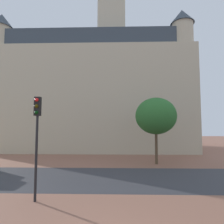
# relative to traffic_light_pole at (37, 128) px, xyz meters

# --- Properties ---
(ground_plane) EXTENTS (120.00, 120.00, 0.00)m
(ground_plane) POSITION_rel_traffic_light_pole_xyz_m (3.46, 5.05, -3.37)
(ground_plane) COLOR #93604C
(street_asphalt_strip) EXTENTS (120.00, 6.33, 0.00)m
(street_asphalt_strip) POSITION_rel_traffic_light_pole_xyz_m (3.46, 4.22, -3.36)
(street_asphalt_strip) COLOR #38383D
(street_asphalt_strip) RESTS_ON ground_plane
(landmark_building) EXTENTS (28.44, 14.93, 34.98)m
(landmark_building) POSITION_rel_traffic_light_pole_xyz_m (0.32, 22.53, 5.67)
(landmark_building) COLOR beige
(landmark_building) RESTS_ON ground_plane
(traffic_light_pole) EXTENTS (0.28, 0.34, 4.83)m
(traffic_light_pole) POSITION_rel_traffic_light_pole_xyz_m (0.00, 0.00, 0.00)
(traffic_light_pole) COLOR black
(traffic_light_pole) RESTS_ON ground_plane
(tree_curb_far) EXTENTS (3.82, 3.82, 6.16)m
(tree_curb_far) POSITION_rel_traffic_light_pole_xyz_m (7.39, 9.27, 1.06)
(tree_curb_far) COLOR brown
(tree_curb_far) RESTS_ON ground_plane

